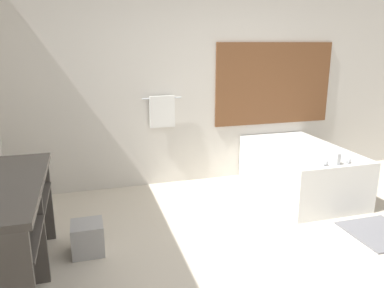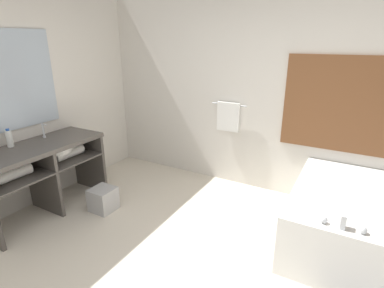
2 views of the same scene
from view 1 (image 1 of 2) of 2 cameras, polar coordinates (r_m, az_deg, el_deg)
The scene contains 6 objects.
ground_plane at distance 3.29m, azimuth 9.47°, elevation -18.69°, with size 16.00×16.00×0.00m, color beige.
wall_back_with_blinds at distance 4.86m, azimuth -0.81°, elevation 9.56°, with size 7.40×0.13×2.70m.
vanity_counter at distance 3.13m, azimuth -26.88°, elevation -9.11°, with size 0.62×1.44×0.85m.
bathtub at distance 4.84m, azimuth 16.11°, elevation -3.51°, with size 0.96×1.55×0.70m.
waste_bin at distance 3.55m, azimuth -15.61°, elevation -13.61°, with size 0.28×0.28×0.28m.
bath_mat at distance 4.22m, azimuth 26.71°, elevation -12.02°, with size 0.59×0.62×0.02m.
Camera 1 is at (-1.24, -2.44, 1.82)m, focal length 35.00 mm.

